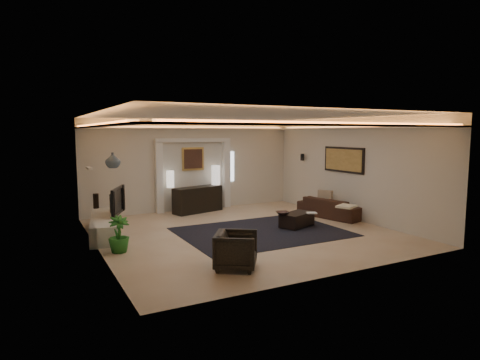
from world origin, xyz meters
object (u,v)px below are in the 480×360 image
console (198,199)px  armchair (236,250)px  coffee_table (297,219)px  sofa (331,208)px

console → armchair: bearing=-119.2°
console → coffee_table: (1.55, -3.14, -0.20)m
console → sofa: 4.09m
sofa → coffee_table: sofa is taller
coffee_table → armchair: (-2.95, -2.23, 0.14)m
coffee_table → armchair: size_ratio=1.25×
coffee_table → armchair: armchair is taller
sofa → coffee_table: 1.75m
console → coffee_table: bearing=-78.3°
console → armchair: (-1.40, -5.37, -0.06)m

